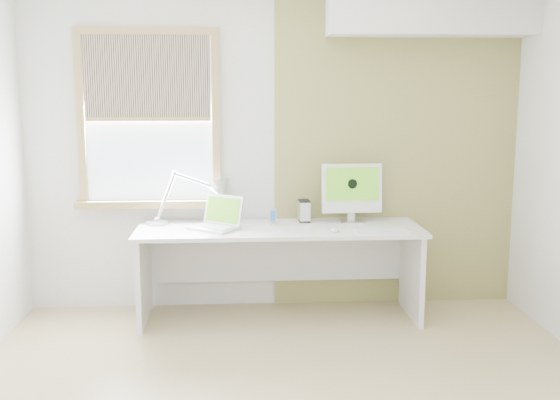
{
  "coord_description": "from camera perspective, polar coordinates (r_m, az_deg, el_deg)",
  "views": [
    {
      "loc": [
        -0.3,
        -3.62,
        1.79
      ],
      "look_at": [
        0.0,
        1.05,
        1.0
      ],
      "focal_mm": 42.55,
      "sensor_mm": 36.0,
      "label": 1
    }
  ],
  "objects": [
    {
      "name": "phone_dock",
      "position": [
        5.21,
        -0.62,
        -1.75
      ],
      "size": [
        0.08,
        0.08,
        0.13
      ],
      "color": "silver",
      "rests_on": "desk"
    },
    {
      "name": "mouse",
      "position": [
        4.98,
        4.72,
        -2.57
      ],
      "size": [
        0.06,
        0.1,
        0.03
      ],
      "primitive_type": "ellipsoid",
      "rotation": [
        0.0,
        0.0,
        0.08
      ],
      "color": "white",
      "rests_on": "desk"
    },
    {
      "name": "accent_wall",
      "position": [
        5.54,
        9.95,
        4.36
      ],
      "size": [
        2.0,
        0.02,
        2.6
      ],
      "primitive_type": "cube",
      "color": "olive",
      "rests_on": "room"
    },
    {
      "name": "laptop",
      "position": [
        5.11,
        -5.37,
        -1.74
      ],
      "size": [
        0.45,
        0.43,
        0.25
      ],
      "color": "silver",
      "rests_on": "desk"
    },
    {
      "name": "desk_lamp",
      "position": [
        5.3,
        -6.09,
        0.41
      ],
      "size": [
        0.76,
        0.31,
        0.42
      ],
      "color": "silver",
      "rests_on": "desk"
    },
    {
      "name": "desk",
      "position": [
        5.23,
        -0.09,
        -4.31
      ],
      "size": [
        2.2,
        0.7,
        0.73
      ],
      "color": "silver",
      "rests_on": "room"
    },
    {
      "name": "window",
      "position": [
        5.39,
        -11.21,
        6.79
      ],
      "size": [
        1.2,
        0.14,
        1.42
      ],
      "color": "#9F7E4D",
      "rests_on": "room"
    },
    {
      "name": "room",
      "position": [
        3.67,
        1.04,
        1.9
      ],
      "size": [
        4.04,
        3.54,
        2.64
      ],
      "color": "tan",
      "rests_on": "ground"
    },
    {
      "name": "soffit",
      "position": [
        5.44,
        12.86,
        15.79
      ],
      "size": [
        1.6,
        0.4,
        0.42
      ],
      "primitive_type": "cube",
      "color": "white",
      "rests_on": "room"
    },
    {
      "name": "imac",
      "position": [
        5.31,
        6.18,
        0.9
      ],
      "size": [
        0.48,
        0.16,
        0.47
      ],
      "color": "silver",
      "rests_on": "desk"
    },
    {
      "name": "external_drive",
      "position": [
        5.34,
        2.08,
        -0.93
      ],
      "size": [
        0.09,
        0.14,
        0.17
      ],
      "color": "silver",
      "rests_on": "desk"
    },
    {
      "name": "keyboard",
      "position": [
        5.01,
        8.72,
        -2.65
      ],
      "size": [
        0.42,
        0.13,
        0.02
      ],
      "color": "white",
      "rests_on": "desk"
    }
  ]
}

